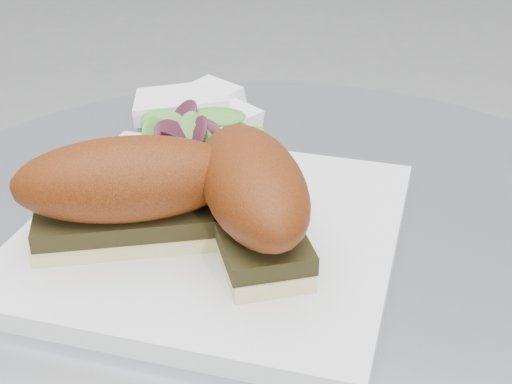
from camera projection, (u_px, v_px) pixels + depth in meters
plate at (213, 232)px, 0.56m from camera, size 0.31×0.31×0.02m
sandwich_left at (129, 190)px, 0.52m from camera, size 0.18×0.13×0.08m
sandwich_right at (252, 194)px, 0.51m from camera, size 0.13×0.18×0.08m
salad at (195, 145)px, 0.62m from camera, size 0.12×0.12×0.05m
napkin at (197, 116)px, 0.76m from camera, size 0.13×0.13×0.02m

